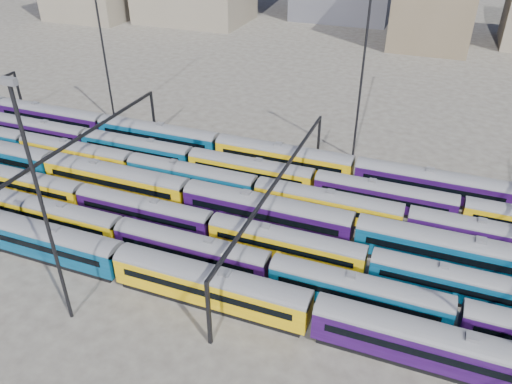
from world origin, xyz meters
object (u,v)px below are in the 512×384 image
(rake_1, at_px, (119,229))
(mast_2, at_px, (42,204))
(rake_0, at_px, (313,310))
(rake_2, at_px, (211,224))

(rake_1, relative_size, mast_2, 4.55)
(rake_0, relative_size, rake_2, 1.14)
(rake_2, bearing_deg, mast_2, -115.51)
(rake_0, xyz_separation_m, rake_2, (-15.69, 10.00, -0.37))
(rake_0, height_order, rake_1, rake_0)
(rake_1, bearing_deg, rake_2, 26.49)
(rake_1, xyz_separation_m, rake_2, (10.03, 5.00, -0.02))
(rake_0, xyz_separation_m, rake_1, (-25.72, 5.00, -0.35))
(rake_0, height_order, mast_2, mast_2)
(rake_0, relative_size, rake_1, 1.14)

